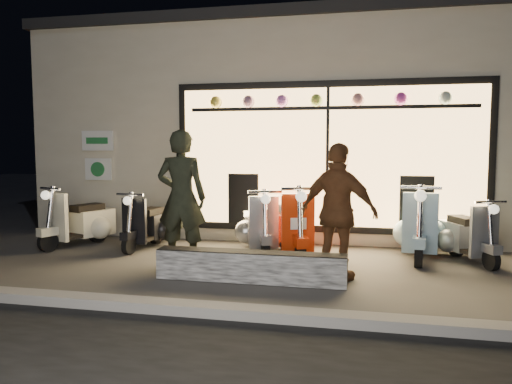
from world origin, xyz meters
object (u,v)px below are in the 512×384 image
Objects in this scene: graffiti_barrier at (250,267)px; man at (182,198)px; woman at (338,212)px; scooter_red at (291,227)px; scooter_silver at (259,226)px.

man is (-1.20, 0.72, 0.80)m from graffiti_barrier.
man is 2.34m from woman.
graffiti_barrier is 1.60× the size of scooter_red.
graffiti_barrier is at bearing 145.75° from man.
scooter_silver is 1.59m from man.
scooter_silver is at bearing -132.13° from man.
woman reaches higher than scooter_red.
man reaches higher than woman.
scooter_red is 0.78× the size of man.
woman is (2.30, -0.40, -0.10)m from man.
scooter_red is (0.55, -0.16, 0.03)m from scooter_silver.
man reaches higher than scooter_silver.
man is at bearing -147.75° from scooter_silver.
woman is at bearing -67.66° from scooter_silver.
scooter_silver is (-0.27, 1.87, 0.21)m from graffiti_barrier.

